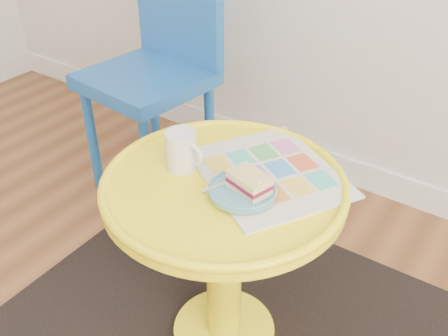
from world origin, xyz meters
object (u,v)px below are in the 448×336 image
Objects in this scene: side_table at (224,232)px; chair at (159,59)px; newspaper at (268,173)px; plate at (242,191)px; mug at (182,150)px.

chair reaches higher than side_table.
side_table is at bearing -32.75° from chair.
side_table is 1.64× the size of newspaper.
chair is at bearing 143.01° from plate.
side_table is at bearing 160.06° from plate.
side_table is 0.19m from plate.
newspaper is at bearing 51.95° from side_table.
side_table is 0.20m from newspaper.
chair reaches higher than newspaper.
newspaper is at bearing -25.29° from chair.
plate is at bearing -31.33° from chair.
side_table is 0.89m from chair.
mug is at bearing -174.94° from side_table.
side_table is at bearing -98.01° from newspaper.
mug is at bearing -122.05° from newspaper.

